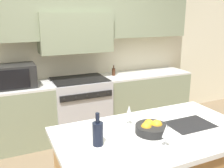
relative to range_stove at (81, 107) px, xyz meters
The scene contains 9 objects.
back_cabinetry 1.17m from the range_stove, 90.00° to the left, with size 10.00×0.46×2.70m.
back_counter 0.02m from the range_stove, 90.00° to the left, with size 3.98×0.62×0.92m.
range_stove is the anchor object (origin of this frame).
microwave 1.10m from the range_stove, behind, with size 0.51×0.43×0.32m.
wine_bottle 2.07m from the range_stove, 102.85° to the right, with size 0.09×0.09×0.28m.
wine_glass_near 2.27m from the range_stove, 88.88° to the right, with size 0.07×0.07×0.19m.
wine_glass_far 1.79m from the range_stove, 90.96° to the right, with size 0.07×0.07×0.19m.
fruit_bowl 2.00m from the range_stove, 87.83° to the right, with size 0.29×0.29×0.11m.
oil_bottle_on_counter 0.81m from the range_stove, ahead, with size 0.06×0.06×0.18m.
Camera 1 is at (-1.09, -2.06, 1.91)m, focal length 40.00 mm.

